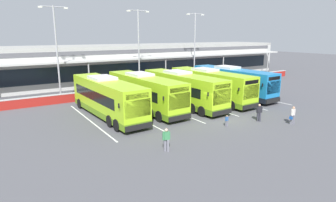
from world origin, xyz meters
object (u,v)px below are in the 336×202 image
object	(u,v)px
coach_bus_right_centre	(210,86)
lamp_post_east	(195,44)
pedestrian_child	(227,120)
lamp_post_centre	(139,45)
pedestrian_with_handbag	(293,115)
coach_bus_centre	(183,90)
coach_bus_rightmost	(232,82)
coach_bus_left_centre	(145,93)
pedestrian_near_bin	(259,112)
pedestrian_in_dark_coat	(166,139)
lamp_post_west	(57,47)
coach_bus_leftmost	(107,98)

from	to	relation	value
coach_bus_right_centre	lamp_post_east	world-z (taller)	lamp_post_east
pedestrian_child	lamp_post_centre	xyz separation A→B (m)	(1.19, 18.61, 5.75)
pedestrian_with_handbag	coach_bus_centre	bearing A→B (deg)	110.79
coach_bus_rightmost	coach_bus_left_centre	bearing A→B (deg)	179.18
coach_bus_rightmost	lamp_post_east	xyz separation A→B (m)	(2.17, 10.66, 4.50)
coach_bus_left_centre	pedestrian_with_handbag	distance (m)	14.40
pedestrian_near_bin	pedestrian_child	bearing A→B (deg)	172.51
pedestrian_child	coach_bus_right_centre	bearing A→B (deg)	57.59
coach_bus_centre	pedestrian_child	world-z (taller)	coach_bus_centre
coach_bus_rightmost	pedestrian_with_handbag	bearing A→B (deg)	-109.47
coach_bus_centre	pedestrian_with_handbag	world-z (taller)	coach_bus_centre
pedestrian_with_handbag	pedestrian_in_dark_coat	xyz separation A→B (m)	(-12.54, 0.97, 0.02)
coach_bus_left_centre	coach_bus_rightmost	world-z (taller)	same
pedestrian_child	pedestrian_near_bin	bearing A→B (deg)	-7.49
lamp_post_east	lamp_post_west	bearing A→B (deg)	-178.86
pedestrian_near_bin	lamp_post_west	size ratio (longest dim) A/B	0.15
lamp_post_west	pedestrian_in_dark_coat	bearing A→B (deg)	-83.79
coach_bus_right_centre	lamp_post_east	size ratio (longest dim) A/B	1.11
pedestrian_in_dark_coat	lamp_post_east	world-z (taller)	lamp_post_east
coach_bus_centre	lamp_post_centre	bearing A→B (deg)	89.94
coach_bus_rightmost	pedestrian_in_dark_coat	size ratio (longest dim) A/B	7.56
coach_bus_rightmost	pedestrian_in_dark_coat	distance (m)	19.62
coach_bus_left_centre	lamp_post_west	xyz separation A→B (m)	(-6.31, 10.07, 4.50)
coach_bus_centre	pedestrian_in_dark_coat	bearing A→B (deg)	-130.34
coach_bus_left_centre	pedestrian_child	size ratio (longest dim) A/B	12.19
pedestrian_in_dark_coat	lamp_post_east	distance (m)	28.75
pedestrian_near_bin	coach_bus_rightmost	bearing A→B (deg)	57.83
pedestrian_child	pedestrian_with_handbag	bearing A→B (deg)	-26.80
coach_bus_rightmost	coach_bus_centre	bearing A→B (deg)	-176.13
pedestrian_in_dark_coat	lamp_post_east	size ratio (longest dim) A/B	0.15
coach_bus_rightmost	lamp_post_centre	world-z (taller)	lamp_post_centre
pedestrian_near_bin	coach_bus_left_centre	bearing A→B (deg)	125.57
coach_bus_left_centre	pedestrian_near_bin	xyz separation A→B (m)	(6.72, -9.39, -0.91)
coach_bus_left_centre	lamp_post_east	size ratio (longest dim) A/B	1.11
pedestrian_with_handbag	coach_bus_right_centre	bearing A→B (deg)	90.08
coach_bus_right_centre	lamp_post_centre	size ratio (longest dim) A/B	1.11
coach_bus_left_centre	pedestrian_in_dark_coat	distance (m)	11.42
pedestrian_child	lamp_post_east	world-z (taller)	lamp_post_east
pedestrian_in_dark_coat	pedestrian_near_bin	bearing A→B (deg)	6.57
lamp_post_centre	pedestrian_child	bearing A→B (deg)	-93.65
pedestrian_with_handbag	pedestrian_in_dark_coat	bearing A→B (deg)	175.57
coach_bus_right_centre	lamp_post_west	size ratio (longest dim) A/B	1.11
coach_bus_leftmost	lamp_post_east	world-z (taller)	lamp_post_east
coach_bus_rightmost	pedestrian_near_bin	xyz separation A→B (m)	(-5.80, -9.21, -0.91)
coach_bus_left_centre	lamp_post_east	world-z (taller)	lamp_post_east
pedestrian_with_handbag	pedestrian_near_bin	world-z (taller)	same
pedestrian_with_handbag	coach_bus_left_centre	bearing A→B (deg)	126.13
coach_bus_centre	lamp_post_centre	size ratio (longest dim) A/B	1.11
coach_bus_right_centre	pedestrian_with_handbag	world-z (taller)	coach_bus_right_centre
coach_bus_leftmost	coach_bus_centre	xyz separation A→B (m)	(8.59, -0.39, 0.00)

